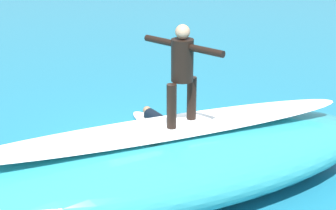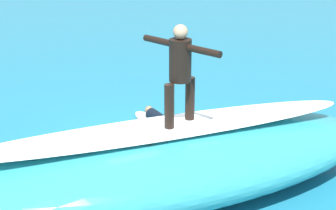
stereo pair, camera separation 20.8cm
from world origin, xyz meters
The scene contains 8 objects.
ground_plane centered at (0.00, 0.00, 0.00)m, with size 120.00×120.00×0.00m, color teal.
wave_crest centered at (0.52, 1.55, 0.59)m, with size 8.00×2.75×1.18m, color teal.
wave_foam_lip centered at (0.52, 1.55, 1.22)m, with size 6.80×0.96×0.08m, color white.
surfboard_riding centered at (0.20, 1.59, 1.21)m, with size 1.89×0.46×0.07m, color #E0563D.
surfer_riding centered at (0.20, 1.59, 2.20)m, with size 0.63×1.52×1.65m.
surfboard_paddling centered at (-0.73, -0.92, 0.03)m, with size 2.14×0.53×0.07m, color silver.
surfer_paddling centered at (-0.73, -0.79, 0.19)m, with size 0.35×1.65×0.30m.
foam_patch_mid centered at (-0.88, 0.37, 0.07)m, with size 0.70×0.49×0.14m, color white.
Camera 2 is at (3.81, 7.85, 4.36)m, focal length 51.17 mm.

